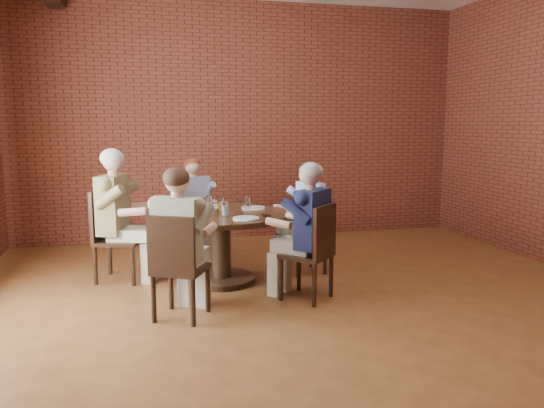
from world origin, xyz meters
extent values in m
plane|color=brown|center=(0.00, 0.00, 0.00)|extent=(7.00, 7.00, 0.00)
plane|color=brown|center=(0.00, 3.50, 1.70)|extent=(7.00, 0.00, 7.00)
cylinder|color=black|center=(-0.66, 1.28, 0.03)|extent=(0.72, 0.72, 0.06)
cylinder|color=black|center=(-0.66, 1.28, 0.35)|extent=(0.21, 0.21, 0.64)
cylinder|color=#402817|center=(-0.66, 1.28, 0.72)|extent=(1.44, 1.44, 0.05)
cube|color=black|center=(0.32, 1.44, 0.43)|extent=(0.45, 0.45, 0.04)
cube|color=black|center=(0.49, 1.47, 0.67)|extent=(0.10, 0.39, 0.44)
cylinder|color=black|center=(0.13, 1.58, 0.21)|extent=(0.04, 0.04, 0.41)
cylinder|color=black|center=(0.18, 1.25, 0.21)|extent=(0.04, 0.04, 0.41)
cylinder|color=black|center=(0.45, 1.63, 0.21)|extent=(0.04, 0.04, 0.41)
cylinder|color=black|center=(0.51, 1.30, 0.21)|extent=(0.04, 0.04, 0.41)
cube|color=black|center=(-0.84, 2.38, 0.43)|extent=(0.44, 0.44, 0.04)
cube|color=black|center=(-0.86, 2.55, 0.67)|extent=(0.39, 0.10, 0.44)
cylinder|color=black|center=(-0.97, 2.19, 0.21)|extent=(0.04, 0.04, 0.41)
cylinder|color=black|center=(-0.65, 2.24, 0.21)|extent=(0.04, 0.04, 0.41)
cylinder|color=black|center=(-1.02, 2.52, 0.21)|extent=(0.04, 0.04, 0.41)
cylinder|color=black|center=(-0.70, 2.57, 0.21)|extent=(0.04, 0.04, 0.41)
cube|color=black|center=(-1.70, 1.61, 0.43)|extent=(0.58, 0.58, 0.04)
cube|color=black|center=(-1.90, 1.68, 0.71)|extent=(0.18, 0.45, 0.53)
cylinder|color=black|center=(-1.57, 1.36, 0.21)|extent=(0.04, 0.04, 0.41)
cylinder|color=black|center=(-1.45, 1.74, 0.21)|extent=(0.04, 0.04, 0.41)
cylinder|color=black|center=(-1.95, 1.48, 0.21)|extent=(0.04, 0.04, 0.41)
cylinder|color=black|center=(-1.83, 1.87, 0.21)|extent=(0.04, 0.04, 0.41)
cube|color=black|center=(-1.14, 0.33, 0.43)|extent=(0.56, 0.56, 0.04)
cube|color=black|center=(-1.23, 0.16, 0.69)|extent=(0.39, 0.22, 0.47)
cylinder|color=black|center=(-0.91, 0.41, 0.21)|extent=(0.04, 0.04, 0.41)
cylinder|color=black|center=(-1.22, 0.56, 0.21)|extent=(0.04, 0.04, 0.41)
cylinder|color=black|center=(-1.07, 0.09, 0.21)|extent=(0.04, 0.04, 0.41)
cylinder|color=black|center=(-1.38, 0.25, 0.21)|extent=(0.04, 0.04, 0.41)
cube|color=black|center=(0.06, 0.56, 0.43)|extent=(0.59, 0.59, 0.04)
cube|color=black|center=(0.19, 0.42, 0.69)|extent=(0.32, 0.32, 0.47)
cylinder|color=black|center=(0.06, 0.81, 0.21)|extent=(0.04, 0.04, 0.41)
cylinder|color=black|center=(-0.19, 0.56, 0.21)|extent=(0.04, 0.04, 0.41)
cylinder|color=black|center=(0.31, 0.56, 0.21)|extent=(0.04, 0.04, 0.41)
cylinder|color=black|center=(0.06, 0.31, 0.21)|extent=(0.04, 0.04, 0.41)
cylinder|color=white|center=(-0.27, 1.47, 0.76)|extent=(0.26, 0.26, 0.01)
cylinder|color=white|center=(-0.66, 1.70, 0.76)|extent=(0.26, 0.26, 0.01)
cylinder|color=white|center=(-1.08, 1.51, 0.76)|extent=(0.26, 0.26, 0.01)
cylinder|color=white|center=(-0.47, 0.85, 0.76)|extent=(0.26, 0.26, 0.01)
cylinder|color=white|center=(-0.36, 1.39, 0.82)|extent=(0.07, 0.07, 0.14)
cylinder|color=white|center=(-0.63, 1.44, 0.82)|extent=(0.07, 0.07, 0.14)
cylinder|color=white|center=(-0.74, 1.62, 0.82)|extent=(0.07, 0.07, 0.14)
cylinder|color=white|center=(-0.79, 1.42, 0.82)|extent=(0.07, 0.07, 0.14)
cylinder|color=white|center=(-0.96, 1.21, 0.82)|extent=(0.07, 0.07, 0.14)
cylinder|color=white|center=(-0.85, 1.02, 0.82)|extent=(0.07, 0.07, 0.14)
cylinder|color=white|center=(-0.63, 1.11, 0.82)|extent=(0.07, 0.07, 0.14)
cube|color=black|center=(-0.24, 1.00, 0.75)|extent=(0.07, 0.13, 0.01)
camera|label=1|loc=(-1.41, -4.15, 1.66)|focal=35.00mm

